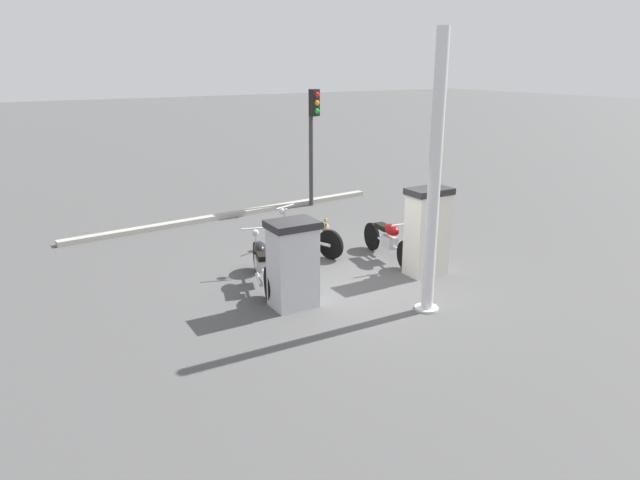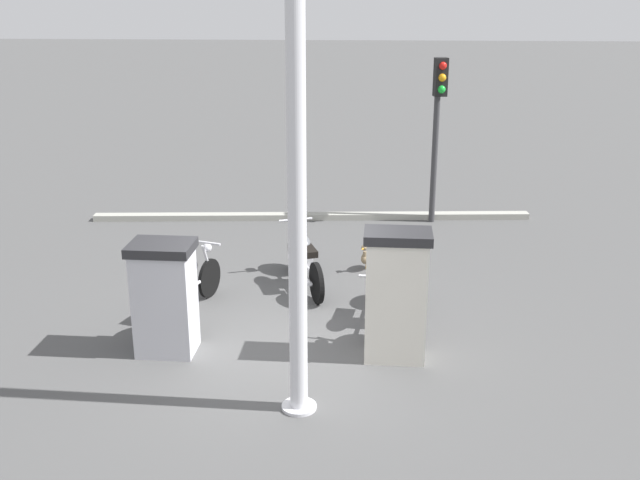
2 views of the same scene
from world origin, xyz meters
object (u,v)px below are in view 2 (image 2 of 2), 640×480
at_px(wandering_duck, 368,256).
at_px(fuel_pump_far, 165,297).
at_px(fuel_pump_near, 396,295).
at_px(motorcycle_near_pump, 384,294).
at_px(motorcycle_extra, 304,258).
at_px(roadside_traffic_light, 438,111).
at_px(canopy_support_pole, 297,227).
at_px(motorcycle_far_pump, 185,284).

bearing_deg(wandering_duck, fuel_pump_far, 140.24).
height_order(fuel_pump_near, wandering_duck, fuel_pump_near).
distance_m(motorcycle_near_pump, motorcycle_extra, 1.86).
height_order(motorcycle_extra, wandering_duck, motorcycle_extra).
xyz_separation_m(wandering_duck, roadside_traffic_light, (2.75, -1.31, 2.02)).
bearing_deg(canopy_support_pole, motorcycle_far_pump, 37.00).
xyz_separation_m(motorcycle_far_pump, roadside_traffic_light, (4.73, -3.97, 1.79)).
distance_m(fuel_pump_near, motorcycle_near_pump, 1.09).
relative_size(roadside_traffic_light, canopy_support_pole, 0.73).
bearing_deg(motorcycle_extra, wandering_duck, -53.32).
bearing_deg(roadside_traffic_light, motorcycle_near_pump, 167.44).
bearing_deg(canopy_support_pole, motorcycle_near_pump, -23.49).
bearing_deg(roadside_traffic_light, motorcycle_extra, 146.40).
bearing_deg(motorcycle_extra, motorcycle_far_pump, 126.73).
xyz_separation_m(motorcycle_far_pump, canopy_support_pole, (-2.48, -1.87, 1.70)).
xyz_separation_m(motorcycle_extra, canopy_support_pole, (-3.70, -0.23, 1.71)).
xyz_separation_m(motorcycle_near_pump, wandering_duck, (2.15, 0.22, -0.23)).
bearing_deg(canopy_support_pole, fuel_pump_far, 54.50).
relative_size(fuel_pump_near, motorcycle_extra, 0.88).
distance_m(motorcycle_far_pump, motorcycle_extra, 2.04).
xyz_separation_m(motorcycle_near_pump, motorcycle_extra, (1.39, 1.24, -0.01)).
distance_m(fuel_pump_near, motorcycle_far_pump, 3.24).
xyz_separation_m(fuel_pump_far, wandering_duck, (3.15, -2.62, -0.53)).
bearing_deg(canopy_support_pole, fuel_pump_near, -40.48).
bearing_deg(motorcycle_near_pump, wandering_duck, 5.85).
height_order(motorcycle_near_pump, roadside_traffic_light, roadside_traffic_light).
bearing_deg(motorcycle_extra, fuel_pump_far, 146.18).
bearing_deg(fuel_pump_near, fuel_pump_far, 89.99).
bearing_deg(wandering_duck, motorcycle_near_pump, -174.15).
bearing_deg(motorcycle_far_pump, motorcycle_extra, -53.27).
xyz_separation_m(fuel_pump_near, fuel_pump_far, (0.00, 2.96, -0.11)).
xyz_separation_m(fuel_pump_near, motorcycle_far_pump, (1.17, 2.99, -0.40)).
bearing_deg(wandering_duck, canopy_support_pole, 170.03).
distance_m(fuel_pump_near, fuel_pump_far, 2.96).
distance_m(motorcycle_far_pump, canopy_support_pole, 3.54).
relative_size(motorcycle_near_pump, roadside_traffic_light, 0.62).
relative_size(motorcycle_near_pump, canopy_support_pole, 0.45).
bearing_deg(motorcycle_far_pump, fuel_pump_far, -178.39).
height_order(motorcycle_near_pump, motorcycle_far_pump, motorcycle_near_pump).
distance_m(motorcycle_near_pump, roadside_traffic_light, 5.33).
bearing_deg(roadside_traffic_light, fuel_pump_far, 146.31).
relative_size(motorcycle_far_pump, canopy_support_pole, 0.45).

